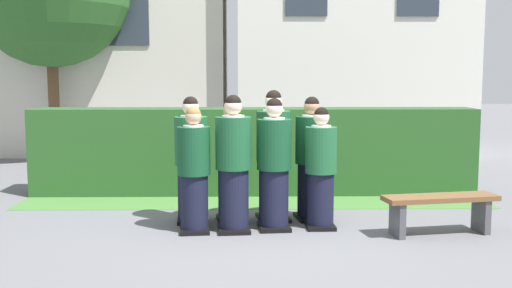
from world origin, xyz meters
TOP-DOWN VIEW (x-y plane):
  - ground_plane at (0.00, 0.00)m, footprint 60.00×60.00m
  - student_front_row_0 at (-0.77, -0.08)m, footprint 0.40×0.51m
  - student_front_row_1 at (-0.28, -0.05)m, footprint 0.44×0.55m
  - student_front_row_2 at (0.22, 0.04)m, footprint 0.43×0.54m
  - student_front_row_3 at (0.81, 0.09)m, footprint 0.40×0.45m
  - student_rear_row_0 at (-0.84, 0.43)m, footprint 0.43×0.50m
  - student_rear_row_1 at (-0.32, 0.44)m, footprint 0.44×0.51m
  - student_rear_row_2 at (0.23, 0.51)m, footprint 0.47×0.55m
  - student_rear_row_3 at (0.74, 0.55)m, footprint 0.45×0.52m
  - hedge at (0.00, 2.36)m, footprint 7.10×0.70m
  - school_building_annex at (-4.44, 7.98)m, footprint 8.06×3.40m
  - wooden_bench at (2.22, -0.26)m, footprint 1.44×0.60m
  - lawn_strip at (0.00, 1.56)m, footprint 7.10×0.90m

SIDE VIEW (x-z plane):
  - ground_plane at x=0.00m, z-range 0.00..0.00m
  - lawn_strip at x=0.00m, z-range 0.00..0.01m
  - wooden_bench at x=2.22m, z-range 0.11..0.59m
  - hedge at x=0.00m, z-range 0.00..1.38m
  - student_front_row_3 at x=0.81m, z-range -0.04..1.49m
  - student_front_row_0 at x=-0.77m, z-range -0.04..1.51m
  - student_rear_row_1 at x=-0.32m, z-range -0.04..1.56m
  - student_rear_row_3 at x=0.74m, z-range -0.04..1.60m
  - student_front_row_2 at x=0.22m, z-range -0.04..1.61m
  - student_rear_row_0 at x=-0.84m, z-range -0.04..1.61m
  - student_front_row_1 at x=-0.28m, z-range -0.04..1.65m
  - student_rear_row_2 at x=0.23m, z-range -0.04..1.69m
  - school_building_annex at x=-4.44m, z-range 0.10..7.37m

